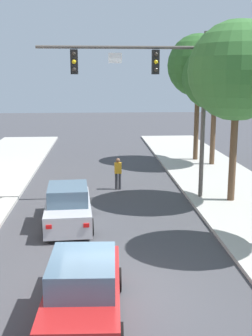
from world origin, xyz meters
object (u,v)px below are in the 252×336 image
traffic_signal_mast (157,84)px  car_following_red (83,291)px  car_lead_silver (68,207)px  street_tree_third (215,77)px  street_tree_second (238,71)px  pedestrian_crossing_road (118,172)px  street_tree_farthest (198,66)px

traffic_signal_mast → car_following_red: size_ratio=1.75×
car_lead_silver → street_tree_third: street_tree_third is taller
car_following_red → street_tree_third: size_ratio=0.56×
car_following_red → street_tree_third: (7.81, 17.29, 4.99)m
car_lead_silver → car_following_red: (0.79, -6.69, 0.00)m
traffic_signal_mast → street_tree_third: 8.88m
traffic_signal_mast → street_tree_second: bearing=-11.4°
car_lead_silver → street_tree_third: bearing=51.0°
car_following_red → street_tree_second: 12.33m
car_following_red → car_lead_silver: bearing=96.7°
pedestrian_crossing_road → street_tree_farthest: street_tree_farthest is taller
street_tree_second → street_tree_farthest: (0.64, 9.88, 0.49)m
traffic_signal_mast → car_lead_silver: bearing=-141.0°
car_following_red → street_tree_second: size_ratio=0.54×
car_lead_silver → car_following_red: 6.73m
car_lead_silver → car_following_red: same height
car_lead_silver → street_tree_farthest: size_ratio=0.52×
car_following_red → street_tree_farthest: bearing=69.5°
car_lead_silver → pedestrian_crossing_road: bearing=67.0°
car_following_red → street_tree_farthest: street_tree_farthest is taller
traffic_signal_mast → car_following_red: 11.27m
street_tree_third → street_tree_farthest: (-0.69, 1.70, 0.71)m
street_tree_third → street_tree_farthest: bearing=112.1°
traffic_signal_mast → street_tree_farthest: (4.06, 9.19, 1.03)m
car_lead_silver → street_tree_second: street_tree_second is taller
street_tree_second → street_tree_third: 8.29m
car_lead_silver → street_tree_farthest: street_tree_farthest is taller
traffic_signal_mast → car_lead_silver: traffic_signal_mast is taller
car_following_red → street_tree_third: 19.61m
traffic_signal_mast → car_lead_silver: (-3.84, -3.11, -4.66)m
traffic_signal_mast → street_tree_farthest: bearing=66.1°
street_tree_farthest → street_tree_second: bearing=-93.7°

